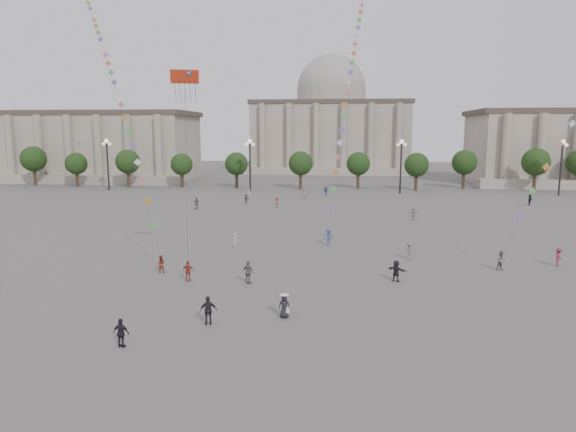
# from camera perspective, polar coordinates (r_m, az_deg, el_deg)

# --- Properties ---
(ground) EXTENTS (360.00, 360.00, 0.00)m
(ground) POSITION_cam_1_polar(r_m,az_deg,el_deg) (34.90, 0.26, -10.94)
(ground) COLOR #4F4D4B
(ground) RESTS_ON ground
(hall_west) EXTENTS (84.00, 26.22, 17.20)m
(hall_west) POSITION_cam_1_polar(r_m,az_deg,el_deg) (148.72, -26.11, 6.99)
(hall_west) COLOR gray
(hall_west) RESTS_ON ground
(hall_central) EXTENTS (48.30, 34.30, 35.50)m
(hall_central) POSITION_cam_1_polar(r_m,az_deg,el_deg) (161.84, 4.76, 10.07)
(hall_central) COLOR gray
(hall_central) RESTS_ON ground
(tree_row) EXTENTS (137.12, 5.12, 8.00)m
(tree_row) POSITION_cam_1_polar(r_m,az_deg,el_deg) (110.83, 4.19, 5.85)
(tree_row) COLOR #36251B
(tree_row) RESTS_ON ground
(lamp_post_far_west) EXTENTS (2.00, 0.90, 10.65)m
(lamp_post_far_west) POSITION_cam_1_polar(r_m,az_deg,el_deg) (113.42, -19.45, 6.42)
(lamp_post_far_west) COLOR #262628
(lamp_post_far_west) RESTS_ON ground
(lamp_post_mid_west) EXTENTS (2.00, 0.90, 10.65)m
(lamp_post_mid_west) POSITION_cam_1_polar(r_m,az_deg,el_deg) (104.28, -4.25, 6.71)
(lamp_post_mid_west) COLOR #262628
(lamp_post_mid_west) RESTS_ON ground
(lamp_post_mid_east) EXTENTS (2.00, 0.90, 10.65)m
(lamp_post_mid_east) POSITION_cam_1_polar(r_m,az_deg,el_deg) (103.37, 12.46, 6.50)
(lamp_post_mid_east) COLOR #262628
(lamp_post_mid_east) RESTS_ON ground
(lamp_post_far_east) EXTENTS (2.00, 0.90, 10.65)m
(lamp_post_far_east) POSITION_cam_1_polar(r_m,az_deg,el_deg) (110.89, 28.13, 5.80)
(lamp_post_far_east) COLOR #262628
(lamp_post_far_east) RESTS_ON ground
(person_crowd_0) EXTENTS (1.20, 0.63, 1.95)m
(person_crowd_0) POSITION_cam_1_polar(r_m,az_deg,el_deg) (97.85, 4.21, 2.79)
(person_crowd_0) COLOR navy
(person_crowd_0) RESTS_ON ground
(person_crowd_3) EXTENTS (1.64, 1.37, 1.77)m
(person_crowd_3) POSITION_cam_1_polar(r_m,az_deg,el_deg) (42.98, 11.94, -5.98)
(person_crowd_3) COLOR #222328
(person_crowd_3) RESTS_ON ground
(person_crowd_4) EXTENTS (1.84, 1.26, 1.90)m
(person_crowd_4) POSITION_cam_1_polar(r_m,az_deg,el_deg) (92.81, 1.85, 2.44)
(person_crowd_4) COLOR silver
(person_crowd_4) RESTS_ON ground
(person_crowd_6) EXTENTS (1.20, 0.89, 1.65)m
(person_crowd_6) POSITION_cam_1_polar(r_m,az_deg,el_deg) (50.67, 13.31, -3.76)
(person_crowd_6) COLOR slate
(person_crowd_6) RESTS_ON ground
(person_crowd_7) EXTENTS (1.69, 1.43, 1.83)m
(person_crowd_7) POSITION_cam_1_polar(r_m,az_deg,el_deg) (72.90, 13.80, 0.25)
(person_crowd_7) COLOR #B0AFAB
(person_crowd_7) RESTS_ON ground
(person_crowd_8) EXTENTS (1.17, 1.26, 1.70)m
(person_crowd_8) POSITION_cam_1_polar(r_m,az_deg,el_deg) (52.77, 27.85, -4.07)
(person_crowd_8) COLOR maroon
(person_crowd_8) RESTS_ON ground
(person_crowd_9) EXTENTS (1.47, 1.66, 1.82)m
(person_crowd_9) POSITION_cam_1_polar(r_m,az_deg,el_deg) (94.59, 25.29, 1.65)
(person_crowd_9) COLOR black
(person_crowd_9) RESTS_ON ground
(person_crowd_10) EXTENTS (0.58, 0.70, 1.64)m
(person_crowd_10) POSITION_cam_1_polar(r_m,az_deg,el_deg) (94.03, -4.28, 2.43)
(person_crowd_10) COLOR silver
(person_crowd_10) RESTS_ON ground
(person_crowd_12) EXTENTS (1.38, 1.40, 1.61)m
(person_crowd_12) POSITION_cam_1_polar(r_m,az_deg,el_deg) (87.61, -4.65, 1.91)
(person_crowd_12) COLOR slate
(person_crowd_12) RESTS_ON ground
(person_crowd_13) EXTENTS (0.56, 0.69, 1.64)m
(person_crowd_13) POSITION_cam_1_polar(r_m,az_deg,el_deg) (53.96, -5.87, -2.77)
(person_crowd_13) COLOR beige
(person_crowd_13) RESTS_ON ground
(person_crowd_16) EXTENTS (1.23, 0.82, 1.95)m
(person_crowd_16) POSITION_cam_1_polar(r_m,az_deg,el_deg) (82.27, -10.15, 1.43)
(person_crowd_16) COLOR slate
(person_crowd_16) RESTS_ON ground
(person_crowd_17) EXTENTS (0.67, 1.13, 1.72)m
(person_crowd_17) POSITION_cam_1_polar(r_m,az_deg,el_deg) (82.64, -1.22, 1.53)
(person_crowd_17) COLOR brown
(person_crowd_17) RESTS_ON ground
(tourist_0) EXTENTS (1.00, 0.43, 1.71)m
(tourist_0) POSITION_cam_1_polar(r_m,az_deg,el_deg) (42.90, -11.03, -6.03)
(tourist_0) COLOR #993629
(tourist_0) RESTS_ON ground
(tourist_1) EXTENTS (1.04, 0.56, 1.69)m
(tourist_1) POSITION_cam_1_polar(r_m,az_deg,el_deg) (31.21, -18.04, -12.26)
(tourist_1) COLOR black
(tourist_1) RESTS_ON ground
(tourist_3) EXTENTS (1.20, 0.90, 1.90)m
(tourist_3) POSITION_cam_1_polar(r_m,az_deg,el_deg) (41.54, -4.43, -6.25)
(tourist_3) COLOR slate
(tourist_3) RESTS_ON ground
(tourist_4) EXTENTS (1.17, 0.72, 1.86)m
(tourist_4) POSITION_cam_1_polar(r_m,az_deg,el_deg) (33.35, -8.83, -10.33)
(tourist_4) COLOR black
(tourist_4) RESTS_ON ground
(kite_flyer_0) EXTENTS (0.88, 0.77, 1.55)m
(kite_flyer_0) POSITION_cam_1_polar(r_m,az_deg,el_deg) (45.97, -13.96, -5.20)
(kite_flyer_0) COLOR brown
(kite_flyer_0) RESTS_ON ground
(kite_flyer_1) EXTENTS (1.31, 0.97, 1.82)m
(kite_flyer_1) POSITION_cam_1_polar(r_m,az_deg,el_deg) (55.47, 4.54, -2.32)
(kite_flyer_1) COLOR #374B7D
(kite_flyer_1) RESTS_ON ground
(kite_flyer_2) EXTENTS (1.01, 0.89, 1.74)m
(kite_flyer_2) POSITION_cam_1_polar(r_m,az_deg,el_deg) (49.15, 22.62, -4.60)
(kite_flyer_2) COLOR slate
(kite_flyer_2) RESTS_ON ground
(hat_person) EXTENTS (0.80, 0.60, 1.69)m
(hat_person) POSITION_cam_1_polar(r_m,az_deg,el_deg) (34.15, -0.41, -9.89)
(hat_person) COLOR black
(hat_person) RESTS_ON ground
(dragon_kite) EXTENTS (2.25, 1.17, 15.25)m
(dragon_kite) POSITION_cam_1_polar(r_m,az_deg,el_deg) (42.05, -11.37, 13.87)
(dragon_kite) COLOR red
(dragon_kite) RESTS_ON ground
(kite_train_west) EXTENTS (27.45, 43.73, 63.00)m
(kite_train_west) POSITION_cam_1_polar(r_m,az_deg,el_deg) (72.40, -19.30, 15.24)
(kite_train_west) COLOR #3F3F3F
(kite_train_west) RESTS_ON ground
(kite_train_mid) EXTENTS (6.65, 39.42, 59.22)m
(kite_train_mid) POSITION_cam_1_polar(r_m,az_deg,el_deg) (76.37, 7.67, 19.12)
(kite_train_mid) COLOR #3F3F3F
(kite_train_mid) RESTS_ON ground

